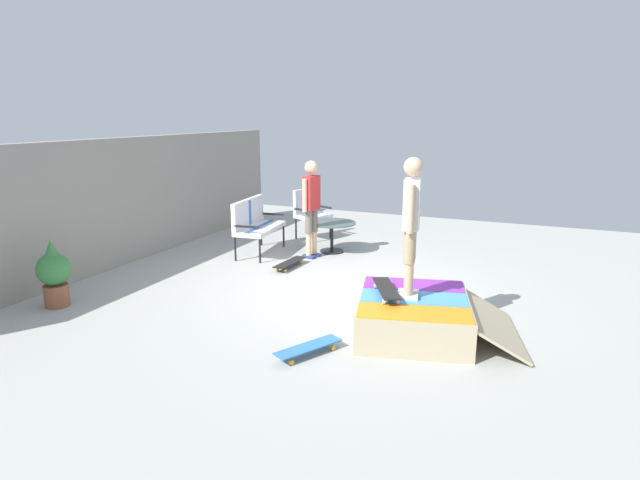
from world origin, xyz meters
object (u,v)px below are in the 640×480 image
(patio_bench, at_px, (254,221))
(patio_chair_near_house, at_px, (309,209))
(skateboard_by_bench, at_px, (290,263))
(potted_plant, at_px, (54,273))
(person_skater, at_px, (411,218))
(person_watching, at_px, (311,201))
(skateboard_spare, at_px, (308,347))
(skateboard_on_ramp, at_px, (386,289))
(patio_table, at_px, (332,231))
(skate_ramp, at_px, (415,315))

(patio_bench, relative_size, patio_chair_near_house, 1.28)
(patio_bench, xyz_separation_m, skateboard_by_bench, (-0.59, -1.01, -0.53))
(patio_bench, bearing_deg, potted_plant, 162.51)
(patio_bench, xyz_separation_m, person_skater, (-2.43, -3.49, 0.78))
(patio_chair_near_house, relative_size, person_watching, 0.58)
(skateboard_spare, height_order, skateboard_on_ramp, skateboard_on_ramp)
(patio_table, xyz_separation_m, person_skater, (-3.08, -2.20, 0.99))
(skate_ramp, height_order, potted_plant, potted_plant)
(patio_table, distance_m, skateboard_spare, 4.34)
(patio_table, xyz_separation_m, skateboard_by_bench, (-1.24, 0.27, -0.32))
(patio_chair_near_house, xyz_separation_m, skateboard_spare, (-4.99, -2.24, -0.53))
(patio_table, distance_m, skateboard_by_bench, 1.30)
(skateboard_spare, bearing_deg, person_skater, -38.99)
(patio_chair_near_house, height_order, person_watching, person_watching)
(patio_table, bearing_deg, skateboard_on_ramp, -148.18)
(patio_chair_near_house, relative_size, patio_table, 1.13)
(skateboard_on_ramp, height_order, potted_plant, potted_plant)
(person_skater, distance_m, skateboard_by_bench, 3.35)
(patio_chair_near_house, bearing_deg, skate_ramp, -141.34)
(skateboard_by_bench, bearing_deg, skateboard_spare, -150.16)
(patio_table, bearing_deg, person_watching, 156.85)
(skate_ramp, relative_size, person_watching, 1.23)
(skateboard_by_bench, bearing_deg, patio_bench, 59.84)
(skate_ramp, height_order, patio_chair_near_house, patio_chair_near_house)
(skate_ramp, distance_m, person_skater, 1.17)
(skateboard_spare, xyz_separation_m, potted_plant, (0.00, 3.75, 0.38))
(skateboard_spare, height_order, potted_plant, potted_plant)
(skateboard_on_ramp, bearing_deg, patio_table, 31.82)
(skateboard_on_ramp, relative_size, potted_plant, 0.87)
(skate_ramp, distance_m, patio_bench, 4.35)
(patio_table, height_order, potted_plant, potted_plant)
(patio_table, height_order, skateboard_spare, patio_table)
(person_watching, bearing_deg, person_skater, -137.19)
(person_skater, bearing_deg, patio_table, 35.58)
(patio_table, xyz_separation_m, person_watching, (-0.48, 0.21, 0.62))
(skateboard_on_ramp, bearing_deg, skate_ramp, -77.02)
(skate_ramp, xyz_separation_m, skateboard_on_ramp, (-0.08, 0.35, 0.31))
(person_watching, height_order, potted_plant, person_watching)
(skate_ramp, bearing_deg, patio_chair_near_house, 38.66)
(patio_bench, height_order, person_watching, person_watching)
(person_skater, bearing_deg, skate_ramp, -85.45)
(potted_plant, bearing_deg, skateboard_by_bench, -36.23)
(skate_ramp, bearing_deg, person_watching, 44.05)
(patio_chair_near_house, height_order, person_skater, person_skater)
(skateboard_by_bench, bearing_deg, person_skater, -126.71)
(patio_bench, height_order, potted_plant, patio_bench)
(patio_bench, distance_m, skateboard_by_bench, 1.28)
(skate_ramp, bearing_deg, person_skater, 94.55)
(person_watching, relative_size, skateboard_spare, 2.19)
(skateboard_by_bench, relative_size, skateboard_on_ramp, 1.01)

